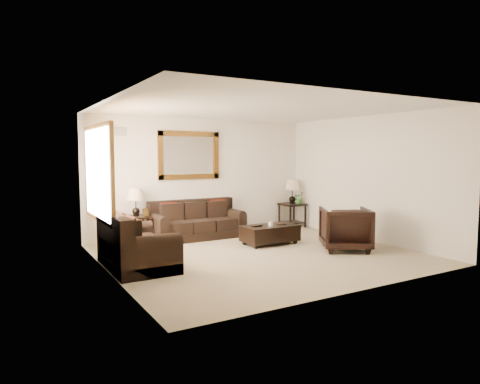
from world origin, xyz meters
TOP-DOWN VIEW (x-y plane):
  - room at (0.00, 0.00)m, footprint 5.51×5.01m
  - window at (-2.70, 0.90)m, footprint 0.07×1.96m
  - mirror at (-0.35, 2.47)m, footprint 1.50×0.06m
  - air_vent at (-1.90, 2.48)m, footprint 0.25×0.02m
  - sofa at (-0.35, 2.09)m, footprint 2.06×0.89m
  - loveseat at (-2.31, 0.26)m, footprint 0.97×1.63m
  - end_table_left at (-1.69, 2.19)m, footprint 0.53×0.53m
  - end_table_right at (2.40, 2.18)m, footprint 0.56×0.56m
  - coffee_table at (0.68, 0.67)m, footprint 1.17×0.64m
  - armchair at (1.66, -0.52)m, footprint 1.21×1.19m
  - potted_plant at (2.52, 2.08)m, footprint 0.38×0.39m

SIDE VIEW (x-z plane):
  - coffee_table at x=0.68m, z-range 0.00..0.50m
  - sofa at x=-0.35m, z-range -0.12..0.73m
  - loveseat at x=-2.31m, z-range -0.12..0.80m
  - armchair at x=1.66m, z-range 0.00..0.93m
  - potted_plant at x=2.52m, z-range 0.61..0.85m
  - end_table_left at x=-1.69m, z-range 0.18..1.34m
  - end_table_right at x=2.40m, z-range 0.19..1.42m
  - room at x=0.00m, z-range 0.00..2.71m
  - window at x=-2.70m, z-range 0.72..2.38m
  - mirror at x=-0.35m, z-range 1.30..2.40m
  - air_vent at x=-1.90m, z-range 2.26..2.44m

